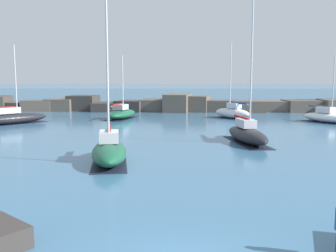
# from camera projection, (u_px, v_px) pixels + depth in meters

# --- Properties ---
(open_sea_beyond) EXTENTS (400.00, 116.00, 0.01)m
(open_sea_beyond) POSITION_uv_depth(u_px,v_px,m) (183.00, 94.00, 116.23)
(open_sea_beyond) COLOR #2D5B7F
(open_sea_beyond) RESTS_ON ground
(breakwater_jetty) EXTENTS (69.49, 6.97, 2.59)m
(breakwater_jetty) POSITION_uv_depth(u_px,v_px,m) (198.00, 105.00, 56.47)
(breakwater_jetty) COLOR brown
(breakwater_jetty) RESTS_ON ground
(sailboat_moored_1) EXTENTS (3.16, 7.05, 10.76)m
(sailboat_moored_1) POSITION_uv_depth(u_px,v_px,m) (247.00, 134.00, 29.15)
(sailboat_moored_1) COLOR black
(sailboat_moored_1) RESTS_ON ground
(sailboat_moored_3) EXTENTS (5.37, 6.23, 7.49)m
(sailboat_moored_3) POSITION_uv_depth(u_px,v_px,m) (328.00, 117.00, 42.22)
(sailboat_moored_3) COLOR white
(sailboat_moored_3) RESTS_ON ground
(sailboat_moored_4) EXTENTS (4.91, 5.25, 9.31)m
(sailboat_moored_4) POSITION_uv_depth(u_px,v_px,m) (232.00, 112.00, 46.55)
(sailboat_moored_4) COLOR silver
(sailboat_moored_4) RESTS_ON ground
(sailboat_moored_5) EXTENTS (3.96, 6.56, 7.74)m
(sailboat_moored_5) POSITION_uv_depth(u_px,v_px,m) (122.00, 113.00, 45.95)
(sailboat_moored_5) COLOR #195138
(sailboat_moored_5) RESTS_ON ground
(sailboat_moored_6) EXTENTS (2.99, 6.03, 10.21)m
(sailboat_moored_6) POSITION_uv_depth(u_px,v_px,m) (109.00, 151.00, 22.23)
(sailboat_moored_6) COLOR #195138
(sailboat_moored_6) RESTS_ON ground
(sailboat_moored_7) EXTENTS (6.63, 7.29, 8.59)m
(sailboat_moored_7) POSITION_uv_depth(u_px,v_px,m) (12.00, 118.00, 40.67)
(sailboat_moored_7) COLOR black
(sailboat_moored_7) RESTS_ON ground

